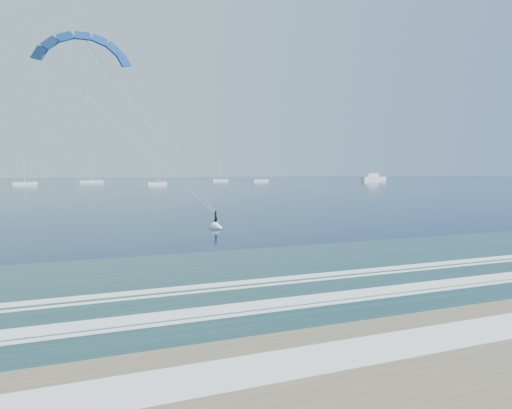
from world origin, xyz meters
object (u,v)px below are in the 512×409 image
object	(u,v)px
sailboat_5	(260,181)
sailboat_6	(370,181)
sailboat_2	(91,181)
sailboat_1	(25,183)
motor_yacht	(373,178)
sailboat_3	(157,183)
kitesurfer_rig	(157,136)
sailboat_4	(220,180)

from	to	relation	value
sailboat_5	sailboat_6	xyz separation A→B (m)	(47.13, -36.00, -0.00)
sailboat_2	sailboat_1	bearing A→B (deg)	-136.23
sailboat_1	sailboat_2	bearing A→B (deg)	43.77
motor_yacht	sailboat_3	xyz separation A→B (m)	(-142.85, -45.39, -1.08)
sailboat_1	sailboat_3	size ratio (longest dim) A/B	1.14
sailboat_1	sailboat_5	bearing A→B (deg)	8.18
kitesurfer_rig	motor_yacht	size ratio (longest dim) A/B	1.14
kitesurfer_rig	sailboat_6	size ratio (longest dim) A/B	1.54
sailboat_2	sailboat_5	distance (m)	88.58
kitesurfer_rig	sailboat_1	bearing A→B (deg)	98.63
sailboat_6	sailboat_2	bearing A→B (deg)	161.22
motor_yacht	sailboat_1	xyz separation A→B (m)	(-194.97, -22.18, -1.08)
sailboat_1	sailboat_6	bearing A→B (deg)	-6.78
motor_yacht	sailboat_2	world-z (taller)	sailboat_2
sailboat_5	sailboat_6	world-z (taller)	sailboat_5
kitesurfer_rig	sailboat_4	bearing A→B (deg)	71.31
kitesurfer_rig	sailboat_1	size ratio (longest dim) A/B	1.51
sailboat_2	sailboat_4	size ratio (longest dim) A/B	1.13
sailboat_5	sailboat_6	distance (m)	59.31
sailboat_5	sailboat_2	bearing A→B (deg)	173.55
sailboat_1	motor_yacht	bearing A→B (deg)	6.49
sailboat_4	kitesurfer_rig	bearing A→B (deg)	-108.69
motor_yacht	sailboat_2	xyz separation A→B (m)	(-167.22, 4.40, -1.06)
sailboat_4	sailboat_5	size ratio (longest dim) A/B	1.04
sailboat_4	sailboat_1	bearing A→B (deg)	-160.70
sailboat_1	sailboat_4	bearing A→B (deg)	19.30
sailboat_2	sailboat_6	world-z (taller)	sailboat_2
motor_yacht	sailboat_4	world-z (taller)	sailboat_4
sailboat_3	sailboat_2	bearing A→B (deg)	116.09
sailboat_6	sailboat_1	bearing A→B (deg)	173.22
sailboat_3	sailboat_4	xyz separation A→B (m)	(45.75, 57.48, 0.01)
motor_yacht	sailboat_3	bearing A→B (deg)	-162.37
kitesurfer_rig	sailboat_6	xyz separation A→B (m)	(136.17, 156.66, -8.27)
motor_yacht	sailboat_1	size ratio (longest dim) A/B	1.32
motor_yacht	sailboat_4	size ratio (longest dim) A/B	1.29
sailboat_3	sailboat_5	bearing A→B (deg)	32.04
kitesurfer_rig	sailboat_5	distance (m)	212.40
sailboat_3	sailboat_5	world-z (taller)	sailboat_5
sailboat_6	sailboat_4	bearing A→B (deg)	140.48
sailboat_1	sailboat_4	xyz separation A→B (m)	(97.87, 34.27, 0.00)
sailboat_4	sailboat_5	bearing A→B (deg)	-44.59
sailboat_6	motor_yacht	bearing A→B (deg)	52.34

